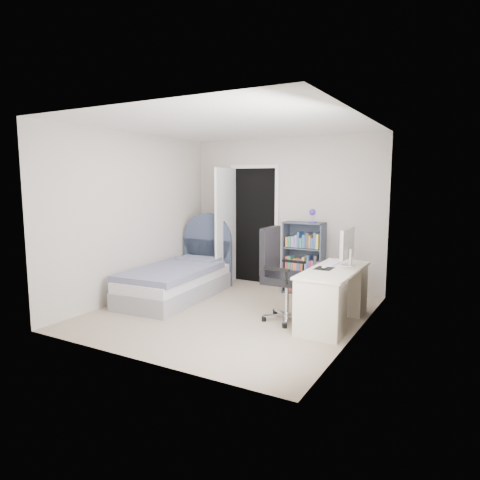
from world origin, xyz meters
The scene contains 8 objects.
room_shell centered at (0.00, 0.00, 1.25)m, with size 3.50×3.70×2.60m.
door centered at (-0.78, 1.51, 1.03)m, with size 0.92×0.83×2.06m.
bed centered at (-1.12, 0.32, 0.28)m, with size 1.10×2.08×1.24m.
nightstand centered at (-1.22, 1.48, 0.36)m, with size 0.37×0.37×0.56m.
floor_lamp centered at (-1.03, 1.30, 0.51)m, with size 0.18×0.18×1.25m.
bookcase centered at (0.51, 1.43, 0.53)m, with size 0.64×0.27×1.36m.
desk centered at (1.35, 0.27, 0.38)m, with size 0.57×1.44×1.18m.
office_chair centered at (0.70, 0.07, 0.66)m, with size 0.61×0.62×1.20m.
Camera 1 is at (2.88, -4.86, 1.78)m, focal length 32.00 mm.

